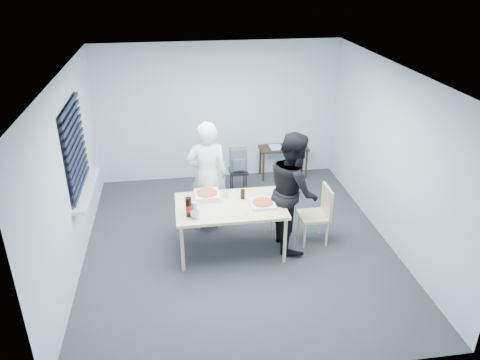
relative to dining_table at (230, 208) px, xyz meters
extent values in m
plane|color=#313237|center=(0.13, 0.11, -0.69)|extent=(5.00, 5.00, 0.00)
plane|color=white|center=(0.13, 0.11, 1.91)|extent=(5.00, 5.00, 0.00)
plane|color=silver|center=(0.13, 2.61, 0.61)|extent=(4.50, 0.00, 4.50)
plane|color=silver|center=(0.13, -2.39, 0.61)|extent=(4.50, 0.00, 4.50)
plane|color=silver|center=(-2.12, 0.11, 0.61)|extent=(0.00, 5.00, 5.00)
plane|color=silver|center=(2.38, 0.11, 0.61)|extent=(0.00, 5.00, 5.00)
plane|color=black|center=(-2.10, 0.51, 0.86)|extent=(0.00, 1.30, 1.30)
cube|color=black|center=(-2.07, 0.51, 0.86)|extent=(0.04, 1.30, 1.25)
cube|color=silver|center=(-2.03, 0.51, 0.19)|extent=(0.18, 1.42, 0.05)
cube|color=beige|center=(0.00, 0.00, 0.04)|extent=(1.54, 0.98, 0.04)
cylinder|color=beige|center=(-0.71, -0.43, -0.34)|extent=(0.05, 0.05, 0.71)
cylinder|color=beige|center=(-0.71, 0.43, -0.34)|extent=(0.05, 0.05, 0.71)
cylinder|color=beige|center=(0.71, -0.43, -0.34)|extent=(0.05, 0.05, 0.71)
cylinder|color=beige|center=(0.71, 0.43, -0.34)|extent=(0.05, 0.05, 0.71)
cube|color=beige|center=(-0.15, 1.03, -0.26)|extent=(0.42, 0.42, 0.04)
cube|color=beige|center=(-0.15, 1.22, -0.02)|extent=(0.42, 0.04, 0.44)
cylinder|color=beige|center=(-0.32, 0.86, -0.49)|extent=(0.03, 0.03, 0.41)
cylinder|color=beige|center=(-0.32, 1.20, -0.49)|extent=(0.03, 0.03, 0.41)
cylinder|color=beige|center=(0.02, 0.86, -0.49)|extent=(0.03, 0.03, 0.41)
cylinder|color=beige|center=(0.02, 1.20, -0.49)|extent=(0.03, 0.03, 0.41)
cube|color=beige|center=(1.26, 0.05, -0.26)|extent=(0.42, 0.42, 0.04)
cube|color=beige|center=(1.45, 0.05, -0.02)|extent=(0.04, 0.42, 0.44)
cylinder|color=beige|center=(1.09, -0.12, -0.49)|extent=(0.03, 0.03, 0.41)
cylinder|color=beige|center=(1.09, 0.22, -0.49)|extent=(0.03, 0.03, 0.41)
cylinder|color=beige|center=(1.43, -0.12, -0.49)|extent=(0.03, 0.03, 0.41)
cylinder|color=beige|center=(1.43, 0.22, -0.49)|extent=(0.03, 0.03, 0.41)
imported|color=silver|center=(-0.26, 0.69, 0.19)|extent=(0.65, 0.42, 1.77)
imported|color=black|center=(0.92, 0.03, 0.19)|extent=(0.47, 0.86, 1.77)
cube|color=#332617|center=(1.35, 2.39, -0.10)|extent=(0.93, 0.41, 0.04)
cylinder|color=#332617|center=(0.93, 2.22, -0.40)|extent=(0.04, 0.04, 0.58)
cylinder|color=#332617|center=(0.93, 2.55, -0.40)|extent=(0.04, 0.04, 0.58)
cylinder|color=#332617|center=(1.77, 2.22, -0.40)|extent=(0.04, 0.04, 0.58)
cylinder|color=#332617|center=(1.77, 2.55, -0.40)|extent=(0.04, 0.04, 0.58)
cube|color=black|center=(0.38, 1.79, -0.25)|extent=(0.33, 0.33, 0.04)
cylinder|color=black|center=(0.25, 1.67, -0.48)|extent=(0.04, 0.04, 0.42)
cylinder|color=black|center=(0.25, 1.92, -0.48)|extent=(0.04, 0.04, 0.42)
cylinder|color=black|center=(0.50, 1.67, -0.48)|extent=(0.04, 0.04, 0.42)
cylinder|color=black|center=(0.50, 1.92, -0.48)|extent=(0.04, 0.04, 0.42)
cube|color=slate|center=(0.38, 1.79, -0.03)|extent=(0.30, 0.16, 0.42)
cube|color=slate|center=(0.38, 1.68, -0.08)|extent=(0.22, 0.06, 0.20)
cube|color=white|center=(-0.31, 0.26, 0.08)|extent=(0.35, 0.35, 0.04)
cube|color=white|center=(-0.31, 0.26, 0.12)|extent=(0.35, 0.35, 0.04)
cylinder|color=#CC7F38|center=(-0.31, 0.26, 0.14)|extent=(0.30, 0.30, 0.01)
cube|color=white|center=(0.45, -0.07, 0.08)|extent=(0.34, 0.34, 0.04)
cylinder|color=#CC7F38|center=(0.45, -0.07, 0.10)|extent=(0.29, 0.29, 0.01)
imported|color=white|center=(-0.52, -0.30, 0.11)|extent=(0.17, 0.17, 0.10)
imported|color=white|center=(-0.03, 0.26, 0.11)|extent=(0.10, 0.10, 0.09)
cylinder|color=black|center=(0.20, 0.16, 0.13)|extent=(0.09, 0.09, 0.15)
cylinder|color=black|center=(-0.59, -0.24, 0.20)|extent=(0.08, 0.08, 0.28)
cylinder|color=red|center=(-0.59, -0.24, 0.18)|extent=(0.09, 0.09, 0.09)
cylinder|color=silver|center=(-0.51, -0.19, 0.15)|extent=(0.10, 0.10, 0.18)
torus|color=red|center=(0.19, -0.29, 0.06)|extent=(0.07, 0.07, 0.00)
cube|color=white|center=(1.20, 2.40, -0.07)|extent=(0.28, 0.35, 0.01)
cube|color=black|center=(1.57, 2.39, -0.04)|extent=(0.18, 0.16, 0.06)
camera|label=1|loc=(-0.72, -5.78, 3.23)|focal=35.00mm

